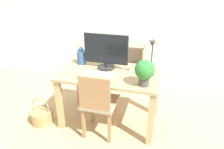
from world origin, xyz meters
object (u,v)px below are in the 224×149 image
Objects in this scene: vase at (81,57)px; potted_plant at (145,71)px; chair at (98,102)px; keyboard at (99,74)px; desk_lamp at (152,55)px; monitor at (106,51)px; bookshelf at (106,64)px; basket at (42,116)px.

potted_plant reaches higher than vase.
keyboard is at bearing 115.22° from chair.
desk_lamp reaches higher than keyboard.
potted_plant is at bearing -32.52° from monitor.
bookshelf is at bearing 130.71° from desk_lamp.
potted_plant is at bearing 22.25° from chair.
potted_plant is at bearing -56.55° from bookshelf.
basket is (-0.80, -0.41, -0.87)m from monitor.
keyboard is 0.40× the size of bookshelf.
desk_lamp is (0.61, 0.12, 0.27)m from keyboard.
desk_lamp is at bearing 80.03° from potted_plant.
chair is 0.92m from basket.
keyboard is 0.44× the size of chair.
keyboard is 0.68m from desk_lamp.
bookshelf is at bearing 112.97° from chair.
vase is 0.99m from potted_plant.
keyboard reaches higher than basket.
desk_lamp is (0.58, -0.10, 0.04)m from monitor.
potted_plant is at bearing -99.97° from desk_lamp.
desk_lamp is at bearing -10.11° from monitor.
bookshelf is at bearing 68.59° from basket.
chair is 1.40m from bookshelf.
keyboard is at bearing 13.96° from basket.
basket is at bearing -167.40° from desk_lamp.
keyboard is 1.03× the size of basket.
desk_lamp reaches higher than bookshelf.
basket is (-1.38, -0.31, -0.91)m from desk_lamp.
vase reaches higher than basket.
chair is at bearing -51.55° from vase.
chair reaches higher than basket.
desk_lamp reaches higher than chair.
vase is 0.27× the size of chair.
potted_plant reaches higher than bookshelf.
monitor is 0.64m from potted_plant.
vase is 0.80× the size of potted_plant.
potted_plant is 0.66m from chair.
potted_plant is (-0.04, -0.24, -0.11)m from desk_lamp.
potted_plant is 0.31× the size of bookshelf.
chair is at bearing -76.72° from bookshelf.
desk_lamp is 1.68m from basket.
bookshelf is 2.57× the size of basket.
vase is at bearing 170.85° from desk_lamp.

